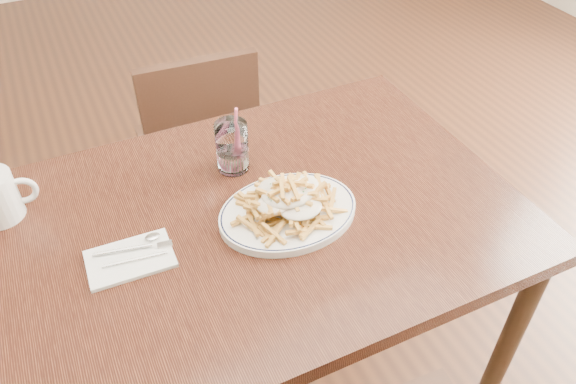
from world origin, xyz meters
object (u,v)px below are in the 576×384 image
loaded_fries (288,197)px  water_glass (232,149)px  chair_far (200,141)px  fries_plate (288,212)px  table (250,240)px

loaded_fries → water_glass: bearing=102.5°
chair_far → water_glass: (-0.06, -0.53, 0.34)m
chair_far → loaded_fries: 0.82m
fries_plate → loaded_fries: (-0.00, 0.00, 0.04)m
chair_far → fries_plate: (-0.01, -0.75, 0.30)m
loaded_fries → water_glass: (-0.05, 0.21, -0.00)m
table → loaded_fries: bearing=-26.6°
table → loaded_fries: (0.08, -0.04, 0.13)m
loaded_fries → chair_far: bearing=89.1°
table → water_glass: (0.03, 0.17, 0.13)m
fries_plate → loaded_fries: bearing=153.4°
chair_far → fries_plate: chair_far is taller
table → fries_plate: fries_plate is taller
fries_plate → loaded_fries: loaded_fries is taller
table → chair_far: bearing=82.8°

